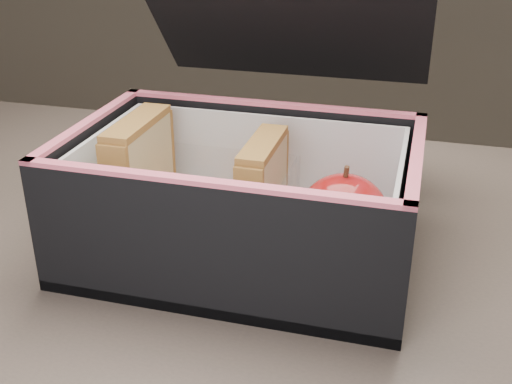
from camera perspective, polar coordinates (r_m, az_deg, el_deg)
kitchen_table at (r=0.64m, az=2.50°, el=-14.57°), size 1.20×0.80×0.75m
lunch_bag at (r=0.60m, az=-1.03°, el=0.23°), size 0.31×0.35×0.27m
plastic_tub at (r=0.62m, az=-4.90°, el=-0.97°), size 0.17×0.12×0.07m
sandwich_left at (r=0.63m, az=-10.22°, el=1.60°), size 0.03×0.10×0.11m
sandwich_right at (r=0.59m, az=0.59°, el=-0.03°), size 0.03×0.09×0.10m
carrot_sticks at (r=0.62m, az=-5.09°, el=-2.63°), size 0.05×0.13×0.03m
paper_napkin at (r=0.60m, az=7.86°, el=-5.57°), size 0.08×0.09×0.01m
red_apple at (r=0.58m, az=7.78°, el=-1.98°), size 0.10×0.10×0.08m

